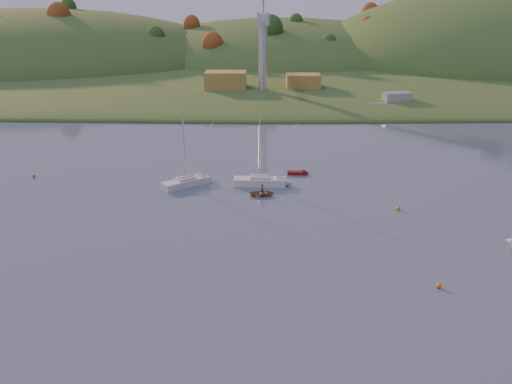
{
  "coord_description": "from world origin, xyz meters",
  "views": [
    {
      "loc": [
        1.21,
        -32.13,
        26.74
      ],
      "look_at": [
        0.76,
        35.64,
        3.23
      ],
      "focal_mm": 40.0,
      "sensor_mm": 36.0,
      "label": 1
    }
  ],
  "objects_px": {
    "sailboat_near": "(186,182)",
    "red_tender": "(301,173)",
    "sailboat_far": "(260,181)",
    "canoe": "(262,193)"
  },
  "relations": [
    {
      "from": "sailboat_near",
      "to": "red_tender",
      "type": "relative_size",
      "value": 2.9
    },
    {
      "from": "sailboat_near",
      "to": "sailboat_far",
      "type": "relative_size",
      "value": 0.96
    },
    {
      "from": "sailboat_near",
      "to": "red_tender",
      "type": "distance_m",
      "value": 18.42
    },
    {
      "from": "sailboat_far",
      "to": "canoe",
      "type": "xyz_separation_m",
      "value": [
        0.39,
        -4.7,
        -0.35
      ]
    },
    {
      "from": "sailboat_far",
      "to": "canoe",
      "type": "bearing_deg",
      "value": -82.84
    },
    {
      "from": "sailboat_near",
      "to": "sailboat_far",
      "type": "distance_m",
      "value": 10.93
    },
    {
      "from": "canoe",
      "to": "red_tender",
      "type": "distance_m",
      "value": 11.81
    },
    {
      "from": "red_tender",
      "to": "sailboat_far",
      "type": "bearing_deg",
      "value": -138.4
    },
    {
      "from": "sailboat_near",
      "to": "canoe",
      "type": "xyz_separation_m",
      "value": [
        11.31,
        -4.14,
        -0.33
      ]
    },
    {
      "from": "canoe",
      "to": "sailboat_near",
      "type": "bearing_deg",
      "value": 62.09
    }
  ]
}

